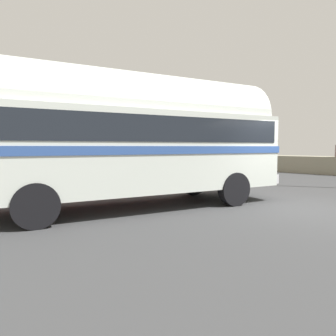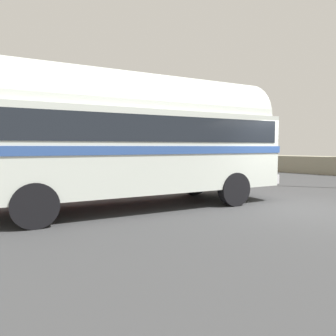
# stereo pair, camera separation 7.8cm
# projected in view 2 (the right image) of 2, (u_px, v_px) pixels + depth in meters

# --- Properties ---
(ground) EXTENTS (32.00, 26.00, 0.02)m
(ground) POSITION_uv_depth(u_px,v_px,m) (305.00, 210.00, 8.04)
(ground) COLOR #38393A
(vintage_coach) EXTENTS (4.98, 8.90, 3.70)m
(vintage_coach) POSITION_uv_depth(u_px,v_px,m) (134.00, 134.00, 8.17)
(vintage_coach) COLOR black
(vintage_coach) RESTS_ON ground
(second_coach) EXTENTS (4.75, 8.91, 3.70)m
(second_coach) POSITION_uv_depth(u_px,v_px,m) (66.00, 138.00, 12.15)
(second_coach) COLOR black
(second_coach) RESTS_ON ground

